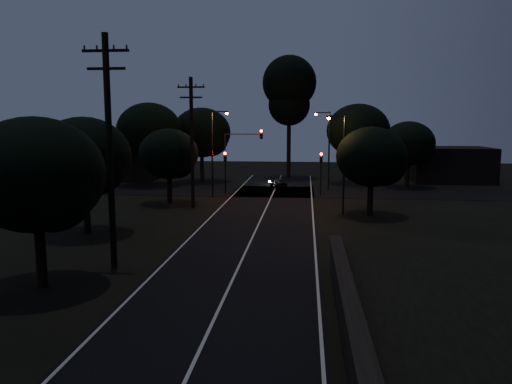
{
  "coord_description": "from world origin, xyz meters",
  "views": [
    {
      "loc": [
        3.18,
        -7.59,
        6.99
      ],
      "look_at": [
        0.0,
        24.0,
        2.5
      ],
      "focal_mm": 35.0,
      "sensor_mm": 36.0,
      "label": 1
    }
  ],
  "objects_px": {
    "streetlight_a": "(214,147)",
    "car": "(279,183)",
    "signal_mast": "(242,149)",
    "tall_pine": "(289,90)",
    "streetlight_c": "(342,157)",
    "signal_right": "(321,166)",
    "signal_left": "(225,165)",
    "streetlight_b": "(327,145)",
    "utility_pole_mid": "(109,149)",
    "utility_pole_far": "(192,140)"
  },
  "relations": [
    {
      "from": "streetlight_a",
      "to": "car",
      "type": "xyz_separation_m",
      "value": [
        5.61,
        6.89,
        -4.12
      ]
    },
    {
      "from": "signal_mast",
      "to": "tall_pine",
      "type": "bearing_deg",
      "value": 75.38
    },
    {
      "from": "streetlight_c",
      "to": "car",
      "type": "relative_size",
      "value": 2.5
    },
    {
      "from": "signal_mast",
      "to": "streetlight_a",
      "type": "bearing_deg",
      "value": -140.23
    },
    {
      "from": "signal_right",
      "to": "tall_pine",
      "type": "bearing_deg",
      "value": 103.49
    },
    {
      "from": "signal_left",
      "to": "signal_right",
      "type": "bearing_deg",
      "value": 0.0
    },
    {
      "from": "signal_right",
      "to": "car",
      "type": "bearing_deg",
      "value": 131.25
    },
    {
      "from": "streetlight_b",
      "to": "streetlight_c",
      "type": "height_order",
      "value": "streetlight_b"
    },
    {
      "from": "signal_right",
      "to": "signal_mast",
      "type": "xyz_separation_m",
      "value": [
        -7.51,
        0.0,
        1.5
      ]
    },
    {
      "from": "streetlight_b",
      "to": "streetlight_a",
      "type": "bearing_deg",
      "value": -150.52
    },
    {
      "from": "utility_pole_mid",
      "to": "signal_left",
      "type": "xyz_separation_m",
      "value": [
        1.4,
        24.99,
        -2.9
      ]
    },
    {
      "from": "streetlight_a",
      "to": "signal_mast",
      "type": "bearing_deg",
      "value": 39.77
    },
    {
      "from": "utility_pole_mid",
      "to": "signal_mast",
      "type": "bearing_deg",
      "value": 82.96
    },
    {
      "from": "streetlight_b",
      "to": "streetlight_c",
      "type": "relative_size",
      "value": 1.07
    },
    {
      "from": "utility_pole_mid",
      "to": "signal_mast",
      "type": "distance_m",
      "value": 25.22
    },
    {
      "from": "utility_pole_mid",
      "to": "tall_pine",
      "type": "height_order",
      "value": "tall_pine"
    },
    {
      "from": "utility_pole_mid",
      "to": "streetlight_a",
      "type": "xyz_separation_m",
      "value": [
        0.69,
        23.0,
        -1.1
      ]
    },
    {
      "from": "utility_pole_mid",
      "to": "signal_left",
      "type": "bearing_deg",
      "value": 86.79
    },
    {
      "from": "signal_right",
      "to": "streetlight_a",
      "type": "distance_m",
      "value": 10.26
    },
    {
      "from": "utility_pole_mid",
      "to": "streetlight_c",
      "type": "bearing_deg",
      "value": 51.74
    },
    {
      "from": "utility_pole_mid",
      "to": "signal_left",
      "type": "relative_size",
      "value": 2.68
    },
    {
      "from": "signal_right",
      "to": "streetlight_b",
      "type": "distance_m",
      "value": 4.45
    },
    {
      "from": "utility_pole_far",
      "to": "signal_mast",
      "type": "xyz_separation_m",
      "value": [
        3.09,
        7.99,
        -1.15
      ]
    },
    {
      "from": "signal_mast",
      "to": "car",
      "type": "height_order",
      "value": "signal_mast"
    },
    {
      "from": "streetlight_c",
      "to": "streetlight_b",
      "type": "bearing_deg",
      "value": 92.14
    },
    {
      "from": "utility_pole_mid",
      "to": "signal_mast",
      "type": "xyz_separation_m",
      "value": [
        3.09,
        24.99,
        -1.4
      ]
    },
    {
      "from": "utility_pole_far",
      "to": "car",
      "type": "bearing_deg",
      "value": 63.94
    },
    {
      "from": "tall_pine",
      "to": "signal_right",
      "type": "relative_size",
      "value": 3.67
    },
    {
      "from": "utility_pole_far",
      "to": "tall_pine",
      "type": "xyz_separation_m",
      "value": [
        7.0,
        23.0,
        5.37
      ]
    },
    {
      "from": "car",
      "to": "streetlight_b",
      "type": "bearing_deg",
      "value": 149.74
    },
    {
      "from": "utility_pole_mid",
      "to": "streetlight_b",
      "type": "bearing_deg",
      "value": 68.7
    },
    {
      "from": "utility_pole_far",
      "to": "car",
      "type": "relative_size",
      "value": 3.5
    },
    {
      "from": "tall_pine",
      "to": "signal_right",
      "type": "bearing_deg",
      "value": -76.51
    },
    {
      "from": "streetlight_b",
      "to": "streetlight_c",
      "type": "bearing_deg",
      "value": -87.86
    },
    {
      "from": "utility_pole_mid",
      "to": "utility_pole_far",
      "type": "distance_m",
      "value": 17.0
    },
    {
      "from": "utility_pole_mid",
      "to": "streetlight_b",
      "type": "relative_size",
      "value": 1.38
    },
    {
      "from": "utility_pole_far",
      "to": "streetlight_c",
      "type": "bearing_deg",
      "value": -9.6
    },
    {
      "from": "tall_pine",
      "to": "streetlight_c",
      "type": "height_order",
      "value": "tall_pine"
    },
    {
      "from": "utility_pole_mid",
      "to": "tall_pine",
      "type": "relative_size",
      "value": 0.73
    },
    {
      "from": "utility_pole_mid",
      "to": "car",
      "type": "relative_size",
      "value": 3.67
    },
    {
      "from": "tall_pine",
      "to": "signal_left",
      "type": "relative_size",
      "value": 3.67
    },
    {
      "from": "utility_pole_mid",
      "to": "tall_pine",
      "type": "xyz_separation_m",
      "value": [
        7.0,
        40.0,
        5.12
      ]
    },
    {
      "from": "streetlight_a",
      "to": "car",
      "type": "height_order",
      "value": "streetlight_a"
    },
    {
      "from": "tall_pine",
      "to": "car",
      "type": "xyz_separation_m",
      "value": [
        -0.7,
        -10.11,
        -10.35
      ]
    },
    {
      "from": "utility_pole_far",
      "to": "streetlight_c",
      "type": "distance_m",
      "value": 12.05
    },
    {
      "from": "car",
      "to": "tall_pine",
      "type": "bearing_deg",
      "value": -114.14
    },
    {
      "from": "streetlight_a",
      "to": "streetlight_c",
      "type": "height_order",
      "value": "streetlight_a"
    },
    {
      "from": "tall_pine",
      "to": "streetlight_a",
      "type": "xyz_separation_m",
      "value": [
        -6.31,
        -17.0,
        -6.22
      ]
    },
    {
      "from": "utility_pole_mid",
      "to": "car",
      "type": "distance_m",
      "value": 30.99
    },
    {
      "from": "streetlight_c",
      "to": "utility_pole_mid",
      "type": "bearing_deg",
      "value": -128.26
    }
  ]
}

